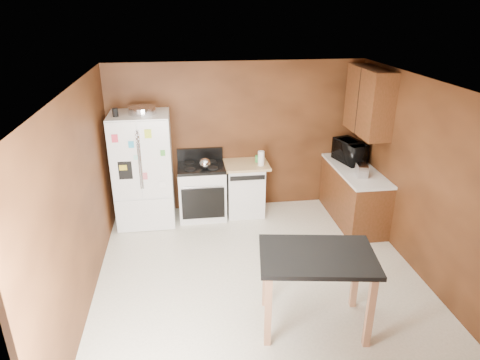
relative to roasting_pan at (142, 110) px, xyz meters
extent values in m
plane|color=white|center=(1.49, -1.87, -1.85)|extent=(4.50, 4.50, 0.00)
plane|color=white|center=(1.49, -1.87, 0.65)|extent=(4.50, 4.50, 0.00)
plane|color=brown|center=(1.49, 0.38, -0.60)|extent=(4.20, 0.00, 4.20)
plane|color=brown|center=(1.49, -4.12, -0.60)|extent=(4.20, 0.00, 4.20)
plane|color=brown|center=(-0.61, -1.87, -0.60)|extent=(0.00, 4.50, 4.50)
plane|color=brown|center=(3.59, -1.87, -0.60)|extent=(0.00, 4.50, 4.50)
cylinder|color=silver|center=(0.00, 0.00, 0.00)|extent=(0.42, 0.42, 0.11)
cylinder|color=black|center=(-0.37, -0.14, 0.01)|extent=(0.08, 0.08, 0.12)
sphere|color=silver|center=(0.91, -0.11, -0.86)|extent=(0.18, 0.18, 0.18)
cylinder|color=white|center=(1.82, -0.04, -0.84)|extent=(0.12, 0.12, 0.24)
cylinder|color=green|center=(1.80, 0.13, -0.91)|extent=(0.11, 0.11, 0.11)
cube|color=silver|center=(3.25, -0.72, -0.86)|extent=(0.19, 0.27, 0.18)
imported|color=black|center=(3.29, -0.08, -0.79)|extent=(0.53, 0.67, 0.32)
cube|color=white|center=(-0.06, 0.00, -0.95)|extent=(0.90, 0.75, 1.80)
cube|color=white|center=(-0.28, -0.39, -0.67)|extent=(0.43, 0.02, 1.20)
cube|color=white|center=(0.17, -0.39, -0.67)|extent=(0.43, 0.02, 1.20)
cube|color=white|center=(-0.06, -0.39, -1.57)|extent=(0.88, 0.02, 0.54)
cube|color=black|center=(-0.28, -0.39, -0.80)|extent=(0.20, 0.01, 0.28)
cylinder|color=silver|center=(-0.07, -0.41, -0.65)|extent=(0.02, 0.02, 0.90)
cylinder|color=silver|center=(-0.04, -0.41, -0.65)|extent=(0.02, 0.02, 0.90)
cube|color=#DE344D|center=(-0.38, -0.41, -0.30)|extent=(0.09, 0.00, 0.12)
cube|color=#2F9CC9|center=(-0.16, -0.41, -0.40)|extent=(0.08, 0.00, 0.10)
cube|color=#CAE630|center=(0.09, -0.41, -0.25)|extent=(0.10, 0.00, 0.13)
cube|color=green|center=(0.28, -0.41, -0.55)|extent=(0.07, 0.00, 0.09)
cube|color=gold|center=(-0.31, -0.41, -0.75)|extent=(0.11, 0.00, 0.08)
cube|color=#D45E6B|center=(-0.01, -0.41, -0.90)|extent=(0.08, 0.00, 0.11)
cube|color=white|center=(0.24, -0.41, -1.05)|extent=(0.09, 0.00, 0.10)
cube|color=#95E0CF|center=(-0.11, -0.41, -0.60)|extent=(0.07, 0.00, 0.07)
cube|color=white|center=(0.85, 0.05, -1.43)|extent=(0.76, 0.65, 0.85)
cube|color=black|center=(0.85, 0.05, -0.98)|extent=(0.76, 0.65, 0.05)
cube|color=black|center=(0.85, 0.34, -0.85)|extent=(0.76, 0.06, 0.20)
cube|color=black|center=(0.85, -0.29, -1.47)|extent=(0.68, 0.02, 0.52)
cylinder|color=silver|center=(0.85, -0.29, -1.18)|extent=(0.62, 0.02, 0.02)
cylinder|color=black|center=(0.67, 0.21, -0.95)|extent=(0.17, 0.17, 0.02)
cylinder|color=black|center=(1.03, 0.21, -0.95)|extent=(0.17, 0.17, 0.02)
cylinder|color=black|center=(0.67, -0.11, -0.95)|extent=(0.17, 0.17, 0.02)
cylinder|color=black|center=(1.03, -0.11, -0.95)|extent=(0.17, 0.17, 0.02)
cube|color=white|center=(1.57, 0.08, -1.43)|extent=(0.60, 0.60, 0.85)
cube|color=black|center=(1.57, -0.24, -1.09)|extent=(0.56, 0.02, 0.07)
cube|color=tan|center=(1.57, 0.08, -0.98)|extent=(0.78, 0.62, 0.04)
cube|color=brown|center=(3.29, -0.42, -1.42)|extent=(0.60, 1.55, 0.86)
cube|color=white|center=(3.29, -0.42, -0.97)|extent=(0.63, 1.58, 0.04)
cube|color=brown|center=(3.42, -0.32, 0.10)|extent=(0.35, 1.05, 1.00)
cube|color=black|center=(3.24, -0.32, 0.10)|extent=(0.01, 0.01, 1.00)
cube|color=black|center=(1.92, -2.76, -0.97)|extent=(1.32, 0.99, 0.05)
cube|color=#AC7653|center=(1.46, -2.37, -1.42)|extent=(0.08, 0.08, 0.87)
cube|color=#AC7653|center=(2.49, -2.53, -1.42)|extent=(0.08, 0.08, 0.87)
cube|color=#AC7653|center=(1.36, -3.00, -1.42)|extent=(0.08, 0.08, 0.87)
cube|color=#AC7653|center=(2.39, -3.16, -1.42)|extent=(0.08, 0.08, 0.87)
camera|label=1|loc=(0.60, -6.44, 1.50)|focal=32.00mm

